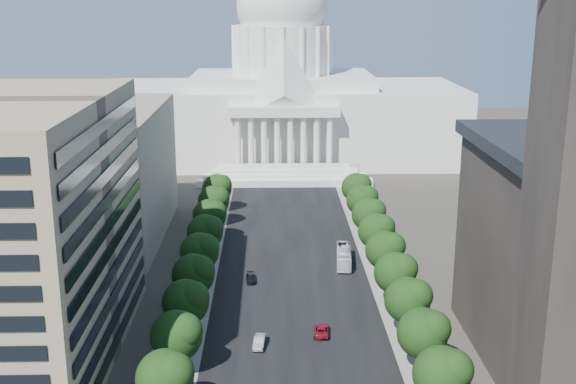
{
  "coord_description": "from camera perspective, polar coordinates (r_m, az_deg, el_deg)",
  "views": [
    {
      "loc": [
        -4.15,
        -60.11,
        53.65
      ],
      "look_at": [
        -0.72,
        76.54,
        16.82
      ],
      "focal_mm": 45.0,
      "sensor_mm": 36.0,
      "label": 1
    }
  ],
  "objects": [
    {
      "name": "tree_l_d",
      "position": [
        118.56,
        -7.95,
        -8.54
      ],
      "size": [
        7.79,
        7.6,
        9.97
      ],
      "color": "#33261C",
      "rests_on": "ground"
    },
    {
      "name": "tree_r_g",
      "position": [
        153.12,
        7.09,
        -3.0
      ],
      "size": [
        7.79,
        7.6,
        9.97
      ],
      "color": "#33261C",
      "rests_on": "ground"
    },
    {
      "name": "city_bus",
      "position": [
        150.92,
        4.43,
        -5.1
      ],
      "size": [
        3.95,
        12.54,
        3.44
      ],
      "primitive_type": "imported",
      "rotation": [
        0.0,
        0.0,
        -0.09
      ],
      "color": "silver",
      "rests_on": "ground"
    },
    {
      "name": "tree_r_i",
      "position": [
        175.87,
        5.96,
        -0.57
      ],
      "size": [
        7.79,
        7.6,
        9.97
      ],
      "color": "#33261C",
      "rests_on": "ground"
    },
    {
      "name": "tree_l_g",
      "position": [
        152.06,
        -6.47,
        -3.11
      ],
      "size": [
        7.79,
        7.6,
        9.97
      ],
      "color": "#33261C",
      "rests_on": "ground"
    },
    {
      "name": "capitol",
      "position": [
        247.34,
        -0.47,
        7.26
      ],
      "size": [
        120.0,
        56.0,
        73.0
      ],
      "color": "white",
      "rests_on": "ground"
    },
    {
      "name": "tree_r_j",
      "position": [
        187.36,
        5.5,
        0.42
      ],
      "size": [
        7.79,
        7.6,
        9.97
      ],
      "color": "#33261C",
      "rests_on": "ground"
    },
    {
      "name": "tree_l_e",
      "position": [
        129.58,
        -7.37,
        -6.42
      ],
      "size": [
        7.79,
        7.6,
        9.97
      ],
      "color": "#33261C",
      "rests_on": "ground"
    },
    {
      "name": "sidewalk_left",
      "position": [
        160.1,
        -6.7,
        -4.61
      ],
      "size": [
        8.0,
        260.0,
        0.02
      ],
      "primitive_type": "cube",
      "color": "gray",
      "rests_on": "ground"
    },
    {
      "name": "streetlight_e",
      "position": [
        178.34,
        6.37,
        -0.58
      ],
      "size": [
        2.61,
        0.44,
        9.0
      ],
      "color": "gray",
      "rests_on": "ground"
    },
    {
      "name": "tree_r_e",
      "position": [
        130.82,
        8.61,
        -6.25
      ],
      "size": [
        7.79,
        7.6,
        9.97
      ],
      "color": "#33261C",
      "rests_on": "ground"
    },
    {
      "name": "sidewalk_right",
      "position": [
        161.08,
        6.93,
        -4.49
      ],
      "size": [
        8.0,
        260.0,
        0.02
      ],
      "primitive_type": "cube",
      "color": "gray",
      "rests_on": "ground"
    },
    {
      "name": "tree_r_f",
      "position": [
        141.9,
        7.79,
        -4.5
      ],
      "size": [
        7.79,
        7.6,
        9.97
      ],
      "color": "#33261C",
      "rests_on": "ground"
    },
    {
      "name": "tree_l_b",
      "position": [
        97.22,
        -9.54,
        -14.19
      ],
      "size": [
        7.79,
        7.6,
        9.97
      ],
      "color": "#33261C",
      "rests_on": "ground"
    },
    {
      "name": "tree_l_j",
      "position": [
        186.5,
        -5.55,
        0.35
      ],
      "size": [
        7.79,
        7.6,
        9.97
      ],
      "color": "#33261C",
      "rests_on": "ground"
    },
    {
      "name": "tree_l_f",
      "position": [
        140.76,
        -6.89,
        -4.63
      ],
      "size": [
        7.79,
        7.6,
        9.97
      ],
      "color": "#33261C",
      "rests_on": "ground"
    },
    {
      "name": "car_red",
      "position": [
        121.02,
        2.66,
        -10.87
      ],
      "size": [
        2.95,
        5.54,
        1.48
      ],
      "primitive_type": "imported",
      "rotation": [
        0.0,
        0.0,
        3.05
      ],
      "color": "maroon",
      "rests_on": "ground"
    },
    {
      "name": "streetlight_d",
      "position": [
        154.67,
        7.59,
        -3.07
      ],
      "size": [
        2.61,
        0.44,
        9.0
      ],
      "color": "gray",
      "rests_on": "ground"
    },
    {
      "name": "road_asphalt",
      "position": [
        159.47,
        0.14,
        -4.58
      ],
      "size": [
        30.0,
        260.0,
        0.01
      ],
      "primitive_type": "cube",
      "color": "black",
      "rests_on": "ground"
    },
    {
      "name": "tree_r_h",
      "position": [
        164.45,
        6.49,
        -1.7
      ],
      "size": [
        7.79,
        7.6,
        9.97
      ],
      "color": "#33261C",
      "rests_on": "ground"
    },
    {
      "name": "tree_l_h",
      "position": [
        163.46,
        -6.12,
        -1.79
      ],
      "size": [
        7.79,
        7.6,
        9.97
      ],
      "color": "#33261C",
      "rests_on": "ground"
    },
    {
      "name": "car_silver",
      "position": [
        117.19,
        -2.28,
        -11.74
      ],
      "size": [
        2.22,
        5.06,
        1.61
      ],
      "primitive_type": "imported",
      "rotation": [
        0.0,
        0.0,
        -0.11
      ],
      "color": "#AEB0B6",
      "rests_on": "ground"
    },
    {
      "name": "tree_l_i",
      "position": [
        174.95,
        -5.81,
        -0.65
      ],
      "size": [
        7.79,
        7.6,
        9.97
      ],
      "color": "#33261C",
      "rests_on": "ground"
    },
    {
      "name": "tree_r_d",
      "position": [
        119.91,
        9.59,
        -8.33
      ],
      "size": [
        7.79,
        7.6,
        9.97
      ],
      "color": "#33261C",
      "rests_on": "ground"
    },
    {
      "name": "streetlight_c",
      "position": [
        131.5,
        9.26,
        -6.46
      ],
      "size": [
        2.61,
        0.44,
        9.0
      ],
      "color": "gray",
      "rests_on": "ground"
    },
    {
      "name": "streetlight_b",
      "position": [
        109.14,
        11.67,
        -11.25
      ],
      "size": [
        2.61,
        0.44,
        9.0
      ],
      "color": "gray",
      "rests_on": "ground"
    },
    {
      "name": "tree_r_c",
      "position": [
        109.24,
        10.78,
        -10.81
      ],
      "size": [
        7.79,
        7.6,
        9.97
      ],
      "color": "#33261C",
      "rests_on": "ground"
    },
    {
      "name": "tree_l_c",
      "position": [
        107.75,
        -8.66,
        -11.09
      ],
      "size": [
        7.79,
        7.6,
        9.97
      ],
      "color": "#33261C",
      "rests_on": "ground"
    },
    {
      "name": "streetlight_f",
      "position": [
        202.32,
        5.43,
        1.33
      ],
      "size": [
        2.61,
        0.44,
        9.0
      ],
      "color": "gray",
      "rests_on": "ground"
    },
    {
      "name": "tree_r_b",
      "position": [
        98.87,
        12.25,
        -13.81
      ],
      "size": [
        7.79,
        7.6,
        9.97
      ],
      "color": "#33261C",
      "rests_on": "ground"
    },
    {
      "name": "car_dark_b",
      "position": [
        142.14,
        -2.95,
        -6.83
      ],
      "size": [
        2.17,
        4.71,
        1.33
      ],
      "primitive_type": "imported",
      "rotation": [
        0.0,
        0.0,
        0.07
      ],
      "color": "black",
      "rests_on": "ground"
    },
    {
      "name": "office_block_left_far",
      "position": [
        170.45,
        -16.31,
        1.35
      ],
      "size": [
        38.0,
        52.0,
        30.0
      ],
      "primitive_type": "cube",
      "color": "gray",
      "rests_on": "ground"
    }
  ]
}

